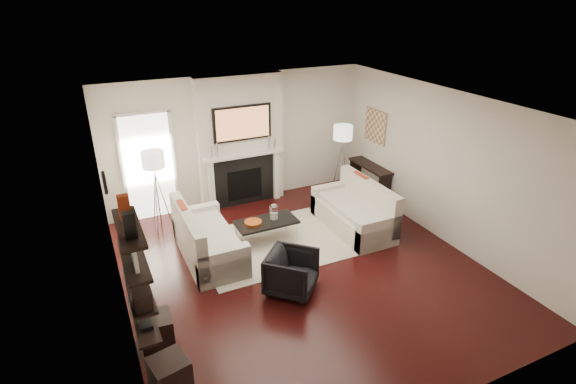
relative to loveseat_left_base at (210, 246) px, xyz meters
name	(u,v)px	position (x,y,z in m)	size (l,w,h in m)	color
room_envelope	(305,195)	(1.28, -1.02, 1.14)	(6.00, 6.00, 6.00)	black
chimney_breast	(241,142)	(1.28, 1.86, 1.14)	(1.80, 0.25, 2.70)	silver
fireplace_surround	(244,181)	(1.28, 1.72, 0.31)	(1.30, 0.02, 1.04)	black
firebox	(245,184)	(1.28, 1.72, 0.24)	(0.75, 0.02, 0.65)	black
mantel_pilaster_l	(212,186)	(0.56, 1.69, 0.34)	(0.12, 0.08, 1.10)	white
mantel_pilaster_r	(276,175)	(2.00, 1.69, 0.34)	(0.12, 0.08, 1.10)	white
mantel_shelf	(244,155)	(1.28, 1.67, 0.91)	(1.70, 0.18, 0.07)	white
tv_body	(242,123)	(1.28, 1.70, 1.57)	(1.20, 0.06, 0.70)	black
tv_screen	(243,123)	(1.28, 1.66, 1.57)	(1.10, 0.01, 0.62)	#BF723F
candlestick_l_tall	(217,150)	(0.73, 1.68, 1.09)	(0.04, 0.04, 0.30)	silver
candlestick_l_short	(211,152)	(0.60, 1.68, 1.06)	(0.04, 0.04, 0.24)	silver
candlestick_r_tall	(269,142)	(1.83, 1.68, 1.09)	(0.04, 0.04, 0.30)	silver
candlestick_r_short	(274,143)	(1.96, 1.68, 1.06)	(0.04, 0.04, 0.24)	silver
hallway_panel	(149,168)	(-0.57, 1.96, 0.84)	(0.90, 0.02, 2.10)	white
door_trim_l	(123,172)	(-1.05, 1.94, 0.84)	(0.06, 0.06, 2.16)	white
door_trim_r	(174,164)	(-0.09, 1.94, 0.84)	(0.06, 0.06, 2.16)	white
door_trim_top	(142,113)	(-0.57, 1.94, 1.92)	(1.02, 0.06, 0.06)	white
rug	(272,244)	(1.12, -0.06, -0.20)	(2.60, 2.00, 0.01)	beige
loveseat_left_base	(210,246)	(0.00, 0.00, 0.00)	(0.85, 1.80, 0.42)	beige
loveseat_left_back	(188,234)	(-0.33, 0.00, 0.32)	(0.18, 1.80, 0.80)	beige
loveseat_left_arm_n	(224,266)	(0.00, -0.81, 0.09)	(0.85, 0.18, 0.60)	beige
loveseat_left_arm_s	(197,221)	(0.00, 0.81, 0.09)	(0.85, 0.18, 0.60)	beige
loveseat_left_cushion	(211,232)	(0.05, 0.00, 0.26)	(0.63, 1.44, 0.10)	beige
pillow_left_orange	(183,216)	(-0.33, 0.30, 0.52)	(0.10, 0.42, 0.42)	#A43014
pillow_left_charcoal	(192,232)	(-0.33, -0.30, 0.51)	(0.10, 0.40, 0.40)	black
loveseat_right_base	(353,218)	(2.75, -0.18, 0.00)	(0.85, 1.80, 0.42)	beige
loveseat_right_back	(368,200)	(3.09, -0.18, 0.32)	(0.18, 1.80, 0.80)	beige
loveseat_right_arm_n	(378,233)	(2.75, -0.99, 0.09)	(0.85, 0.18, 0.60)	beige
loveseat_right_arm_s	(331,198)	(2.75, 0.63, 0.09)	(0.85, 0.18, 0.60)	beige
loveseat_right_cushion	(351,207)	(2.70, -0.18, 0.26)	(0.63, 1.44, 0.10)	beige
pillow_right_orange	(360,185)	(3.09, 0.12, 0.52)	(0.10, 0.42, 0.42)	#A43014
pillow_right_charcoal	(379,197)	(3.09, -0.48, 0.51)	(0.10, 0.40, 0.40)	black
coffee_table	(266,222)	(1.07, 0.06, 0.19)	(1.10, 0.55, 0.04)	black
coffee_leg_nw	(245,244)	(0.57, -0.16, -0.02)	(0.02, 0.02, 0.38)	silver
coffee_leg_ne	(297,232)	(1.57, -0.16, -0.02)	(0.02, 0.02, 0.38)	silver
coffee_leg_sw	(236,233)	(0.57, 0.28, -0.02)	(0.02, 0.02, 0.38)	silver
coffee_leg_se	(286,221)	(1.57, 0.28, -0.02)	(0.02, 0.02, 0.38)	silver
hurricane_glass	(274,212)	(1.22, 0.06, 0.35)	(0.15, 0.15, 0.26)	white
hurricane_candle	(274,216)	(1.22, 0.06, 0.29)	(0.09, 0.09, 0.13)	white
copper_bowl	(253,223)	(0.82, 0.06, 0.24)	(0.31, 0.31, 0.05)	#B8581E
armchair	(292,271)	(0.86, -1.44, 0.15)	(0.69, 0.65, 0.71)	black
lamp_left_post	(159,203)	(-0.57, 1.26, 0.39)	(0.02, 0.02, 1.20)	silver
lamp_left_shade	(153,160)	(-0.57, 1.26, 1.24)	(0.40, 0.40, 0.30)	white
lamp_left_leg_a	(165,202)	(-0.46, 1.26, 0.39)	(0.02, 0.02, 1.25)	silver
lamp_left_leg_b	(155,201)	(-0.63, 1.35, 0.39)	(0.02, 0.02, 1.25)	silver
lamp_left_leg_c	(157,205)	(-0.63, 1.16, 0.39)	(0.02, 0.02, 1.25)	silver
lamp_right_post	(341,170)	(3.33, 1.22, 0.39)	(0.02, 0.02, 1.20)	silver
lamp_right_shade	(343,133)	(3.33, 1.22, 1.24)	(0.40, 0.40, 0.30)	white
lamp_right_leg_a	(345,169)	(3.44, 1.22, 0.39)	(0.02, 0.02, 1.25)	silver
lamp_right_leg_b	(337,169)	(3.27, 1.31, 0.39)	(0.02, 0.02, 1.25)	silver
lamp_right_leg_c	(341,172)	(3.27, 1.12, 0.39)	(0.02, 0.02, 1.25)	silver
console_top	(370,166)	(3.85, 0.88, 0.52)	(0.35, 1.20, 0.04)	black
console_leg_n	(384,191)	(3.85, 0.33, 0.14)	(0.30, 0.04, 0.71)	black
console_leg_s	(355,173)	(3.85, 1.43, 0.14)	(0.30, 0.04, 0.71)	black
wall_art	(375,126)	(4.01, 1.03, 1.34)	(0.03, 0.70, 0.70)	tan
shelf_bottom	(144,318)	(-1.34, -2.02, 0.49)	(0.25, 1.00, 0.04)	black
shelf_lower	(139,290)	(-1.34, -2.02, 0.89)	(0.25, 1.00, 0.04)	black
shelf_upper	(134,260)	(-1.34, -2.02, 1.29)	(0.25, 1.00, 0.04)	black
shelf_top	(129,228)	(-1.34, -2.02, 1.69)	(0.25, 1.00, 0.04)	black
decor_magfile_a	(130,225)	(-1.34, -2.27, 1.85)	(0.12, 0.10, 0.28)	black
decor_magfile_b	(124,207)	(-1.34, -1.83, 1.85)	(0.12, 0.10, 0.28)	#A43014
decor_frame_a	(135,257)	(-1.34, -2.18, 1.42)	(0.04, 0.30, 0.22)	white
decor_frame_b	(130,242)	(-1.34, -1.80, 1.40)	(0.04, 0.22, 0.18)	black
decor_wine_rack	(142,298)	(-1.34, -2.35, 1.01)	(0.18, 0.25, 0.20)	black
decor_box_small	(135,275)	(-1.34, -1.81, 0.97)	(0.15, 0.12, 0.12)	black
decor_books	(146,324)	(-1.34, -2.19, 0.53)	(0.14, 0.20, 0.05)	black
decor_box_tall	(139,298)	(-1.34, -1.76, 0.60)	(0.10, 0.10, 0.18)	white
clock_rim	(105,183)	(-1.45, -0.12, 1.49)	(0.34, 0.34, 0.04)	black
clock_face	(106,183)	(-1.43, -0.12, 1.49)	(0.29, 0.29, 0.01)	white
ottoman_near	(157,330)	(-1.19, -1.69, -0.01)	(0.40, 0.40, 0.40)	black
ottoman_far	(170,374)	(-1.19, -2.49, -0.01)	(0.40, 0.40, 0.40)	black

